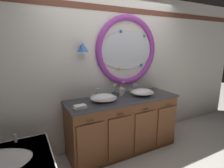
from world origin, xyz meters
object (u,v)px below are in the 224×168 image
object	(u,v)px
toothbrush_holder_left	(114,93)
folded_hand_towel	(80,107)
sink_basin_right	(142,92)
soap_dispenser	(121,92)
sink_basin_left	(104,98)
toothbrush_holder_right	(123,91)

from	to	relation	value
toothbrush_holder_left	folded_hand_towel	xyz separation A→B (m)	(-0.68, -0.29, -0.03)
sink_basin_right	soap_dispenser	world-z (taller)	soap_dispenser
sink_basin_left	folded_hand_towel	distance (m)	0.43
toothbrush_holder_right	soap_dispenser	world-z (taller)	toothbrush_holder_right
soap_dispenser	toothbrush_holder_left	bearing A→B (deg)	177.08
folded_hand_towel	sink_basin_left	bearing A→B (deg)	16.81
sink_basin_left	toothbrush_holder_left	distance (m)	0.32
toothbrush_holder_right	soap_dispenser	xyz separation A→B (m)	(-0.08, -0.08, 0.01)
toothbrush_holder_right	sink_basin_right	bearing A→B (deg)	-44.12
folded_hand_towel	toothbrush_holder_right	bearing A→B (deg)	22.01
sink_basin_left	soap_dispenser	size ratio (longest dim) A/B	2.54
sink_basin_right	soap_dispenser	size ratio (longest dim) A/B	2.47
sink_basin_left	toothbrush_holder_right	bearing A→B (deg)	26.14
sink_basin_right	toothbrush_holder_left	xyz separation A→B (m)	(-0.45, 0.16, -0.01)
sink_basin_left	folded_hand_towel	size ratio (longest dim) A/B	2.32
sink_basin_right	soap_dispenser	bearing A→B (deg)	154.17
soap_dispenser	folded_hand_towel	distance (m)	0.85
sink_basin_right	soap_dispenser	distance (m)	0.36
folded_hand_towel	soap_dispenser	bearing A→B (deg)	19.18
sink_basin_left	soap_dispenser	bearing A→B (deg)	21.54
toothbrush_holder_left	folded_hand_towel	size ratio (longest dim) A/B	1.27
sink_basin_left	sink_basin_right	size ratio (longest dim) A/B	1.03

